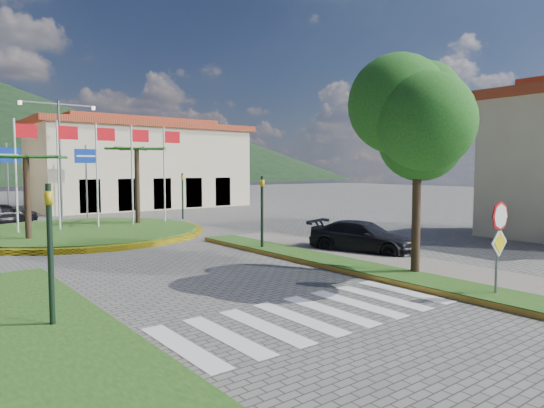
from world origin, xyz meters
TOP-DOWN VIEW (x-y plane):
  - ground at (0.00, 0.00)m, footprint 160.00×160.00m
  - sidewalk_right at (6.00, 2.00)m, footprint 4.00×28.00m
  - verge_right at (4.80, 2.00)m, footprint 1.60×28.00m
  - crosswalk at (0.00, 4.00)m, footprint 8.00×3.00m
  - roundabout_island at (0.00, 22.00)m, footprint 12.70×12.70m
  - stop_sign at (4.90, 1.96)m, footprint 0.80×0.11m
  - deciduous_tree at (5.50, 5.00)m, footprint 3.60×3.60m
  - traffic_light_left at (-5.20, 6.50)m, footprint 0.15×0.18m
  - traffic_light_right at (4.50, 12.00)m, footprint 0.15×0.18m
  - traffic_light_far at (8.00, 26.00)m, footprint 0.18×0.15m
  - direction_sign_west at (-2.00, 30.97)m, footprint 1.60×0.14m
  - direction_sign_east at (3.00, 30.97)m, footprint 1.60×0.14m
  - street_lamp_centre at (1.00, 30.00)m, footprint 4.80×0.16m
  - building_right at (10.00, 38.00)m, footprint 19.08×9.54m
  - hill_far_east at (70.00, 135.00)m, footprint 120.00×120.00m
  - car_dark_a at (-2.52, 30.00)m, footprint 4.28×2.43m
  - car_dark_b at (9.55, 35.07)m, footprint 3.98×2.35m
  - car_side_right at (7.50, 9.00)m, footprint 3.19×4.93m

SIDE VIEW (x-z plane):
  - ground at x=0.00m, z-range 0.00..0.00m
  - crosswalk at x=0.00m, z-range 0.00..0.01m
  - sidewalk_right at x=6.00m, z-range 0.00..0.15m
  - verge_right at x=4.80m, z-range 0.00..0.18m
  - roundabout_island at x=0.00m, z-range -2.83..3.17m
  - car_dark_b at x=9.55m, z-range 0.00..1.24m
  - car_side_right at x=7.50m, z-range 0.00..1.33m
  - car_dark_a at x=-2.52m, z-range 0.00..1.37m
  - stop_sign at x=4.90m, z-range 0.47..3.12m
  - traffic_light_left at x=-5.20m, z-range 0.34..3.54m
  - traffic_light_right at x=4.50m, z-range 0.34..3.54m
  - traffic_light_far at x=8.00m, z-range 0.34..3.54m
  - direction_sign_west at x=-2.00m, z-range 0.93..6.13m
  - direction_sign_east at x=3.00m, z-range 0.93..6.13m
  - building_right at x=10.00m, z-range -0.12..7.93m
  - street_lamp_centre at x=1.00m, z-range 0.50..8.50m
  - deciduous_tree at x=5.50m, z-range 1.78..8.58m
  - hill_far_east at x=70.00m, z-range 0.00..18.00m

